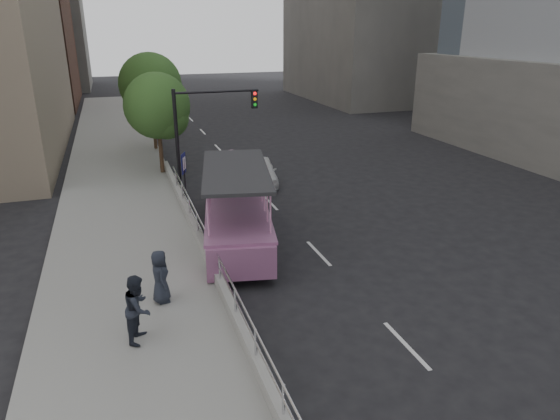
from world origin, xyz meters
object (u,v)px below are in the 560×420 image
(pedestrian_mid, at_px, (138,308))
(parking_sign, at_px, (185,176))
(pedestrian_far, at_px, (160,277))
(traffic_signal, at_px, (201,124))
(duck_boat, at_px, (236,207))
(street_tree_far, at_px, (152,87))
(car, at_px, (261,171))
(street_tree_near, at_px, (159,108))

(pedestrian_mid, relative_size, parking_sign, 0.66)
(pedestrian_mid, xyz_separation_m, pedestrian_far, (0.71, 1.75, -0.10))
(pedestrian_far, relative_size, parking_sign, 0.59)
(traffic_signal, bearing_deg, duck_boat, -87.15)
(traffic_signal, height_order, street_tree_far, street_tree_far)
(parking_sign, distance_m, traffic_signal, 3.43)
(pedestrian_far, bearing_deg, parking_sign, -17.33)
(duck_boat, height_order, pedestrian_far, duck_boat)
(pedestrian_mid, relative_size, traffic_signal, 0.35)
(car, relative_size, street_tree_near, 0.68)
(car, height_order, street_tree_near, street_tree_near)
(traffic_signal, bearing_deg, street_tree_near, 114.98)
(parking_sign, bearing_deg, street_tree_far, 90.52)
(pedestrian_mid, xyz_separation_m, street_tree_far, (2.52, 21.85, 3.10))
(parking_sign, bearing_deg, pedestrian_far, -103.44)
(car, distance_m, parking_sign, 5.72)
(pedestrian_mid, bearing_deg, street_tree_far, 14.78)
(street_tree_far, bearing_deg, parking_sign, -89.48)
(duck_boat, relative_size, traffic_signal, 1.82)
(pedestrian_far, relative_size, street_tree_far, 0.25)
(car, height_order, pedestrian_far, pedestrian_far)
(parking_sign, relative_size, street_tree_near, 0.48)
(car, distance_m, pedestrian_mid, 14.97)
(pedestrian_far, xyz_separation_m, parking_sign, (1.92, 8.03, 0.62))
(parking_sign, bearing_deg, traffic_signal, 64.01)
(parking_sign, height_order, street_tree_far, street_tree_far)
(pedestrian_mid, distance_m, street_tree_far, 22.21)
(street_tree_far, bearing_deg, pedestrian_mid, -96.58)
(pedestrian_mid, height_order, pedestrian_far, pedestrian_mid)
(street_tree_near, bearing_deg, duck_boat, -78.29)
(car, height_order, traffic_signal, traffic_signal)
(car, bearing_deg, pedestrian_far, -108.49)
(pedestrian_mid, height_order, traffic_signal, traffic_signal)
(duck_boat, height_order, street_tree_near, street_tree_near)
(pedestrian_far, distance_m, traffic_signal, 11.39)
(duck_boat, xyz_separation_m, parking_sign, (-1.57, 2.99, 0.59))
(pedestrian_far, bearing_deg, traffic_signal, -20.61)
(pedestrian_far, distance_m, street_tree_far, 20.43)
(street_tree_far, bearing_deg, pedestrian_far, -95.14)
(pedestrian_mid, distance_m, pedestrian_far, 1.89)
(duck_boat, relative_size, parking_sign, 3.44)
(parking_sign, height_order, traffic_signal, traffic_signal)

